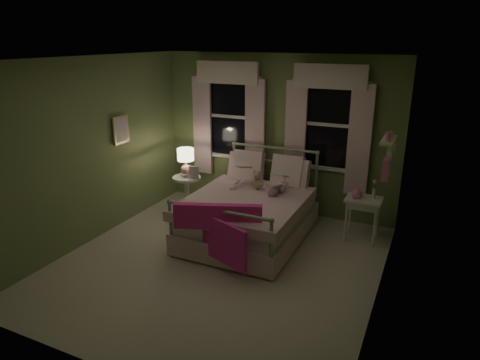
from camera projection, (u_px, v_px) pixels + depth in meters
The scene contains 18 objects.
room_shell at pixel (216, 169), 5.22m from camera, with size 4.20×4.20×4.20m.
bed at pixel (250, 213), 6.26m from camera, with size 1.58×2.04×1.18m.
pink_throw at pixel (217, 225), 5.31m from camera, with size 1.06×0.54×0.71m.
child_left at pixel (245, 166), 6.56m from camera, with size 0.28×0.18×0.76m, color #F7D1DD.
child_right at pixel (279, 169), 6.32m from camera, with size 0.39×0.30×0.80m, color #F7D1DD.
book_left at pixel (238, 170), 6.34m from camera, with size 0.20×0.27×0.03m, color beige.
book_right at pixel (273, 177), 6.13m from camera, with size 0.20×0.27×0.02m, color beige.
teddy_bear at pixel (257, 181), 6.36m from camera, with size 0.22×0.17×0.30m.
nightstand_left at pixel (187, 190), 7.09m from camera, with size 0.46×0.46×0.65m.
table_lamp at pixel (186, 159), 6.92m from camera, with size 0.27×0.27×0.45m.
book_nightstand at pixel (189, 179), 6.91m from camera, with size 0.16×0.22×0.02m, color beige.
nightstand_right at pixel (363, 205), 6.12m from camera, with size 0.50×0.40×0.64m.
pink_toy at pixel (357, 193), 6.11m from camera, with size 0.14×0.19×0.14m.
bud_vase at pixel (374, 189), 6.04m from camera, with size 0.06×0.06×0.28m.
window_left at pixel (228, 112), 7.20m from camera, with size 1.34×0.13×1.96m.
window_right at pixel (328, 120), 6.52m from camera, with size 1.34×0.13×1.96m.
wall_shelf at pixel (388, 155), 4.99m from camera, with size 0.15×0.50×0.60m.
framed_picture at pixel (121, 130), 6.45m from camera, with size 0.03×0.32×0.42m.
Camera 1 is at (2.37, -4.40, 2.84)m, focal length 32.00 mm.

